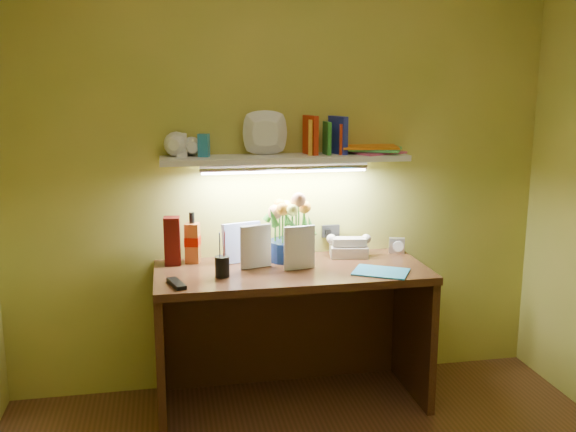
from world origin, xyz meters
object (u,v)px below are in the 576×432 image
(desk, at_px, (292,337))
(flower_bouquet, at_px, (289,225))
(desk_clock, at_px, (397,245))
(whisky_bottle, at_px, (192,238))
(telephone, at_px, (349,245))

(desk, height_order, flower_bouquet, flower_bouquet)
(desk_clock, xyz_separation_m, whisky_bottle, (-1.14, 0.02, 0.09))
(flower_bouquet, xyz_separation_m, desk_clock, (0.63, 0.03, -0.15))
(flower_bouquet, bearing_deg, desk, -95.41)
(flower_bouquet, relative_size, desk_clock, 4.48)
(desk, xyz_separation_m, flower_bouquet, (0.02, 0.16, 0.57))
(desk, relative_size, whisky_bottle, 5.15)
(desk, bearing_deg, whisky_bottle, 156.76)
(flower_bouquet, bearing_deg, whisky_bottle, 174.15)
(flower_bouquet, bearing_deg, desk_clock, 3.14)
(desk, relative_size, telephone, 6.89)
(desk_clock, bearing_deg, flower_bouquet, -159.17)
(flower_bouquet, xyz_separation_m, whisky_bottle, (-0.51, 0.05, -0.06))
(desk, relative_size, desk_clock, 16.38)
(flower_bouquet, relative_size, telephone, 1.88)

